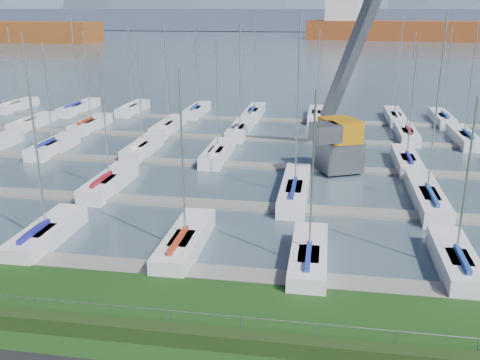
# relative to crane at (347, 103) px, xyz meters

# --- Properties ---
(water) EXTENTS (800.00, 540.00, 0.20)m
(water) POSITION_rel_crane_xyz_m (-6.60, 233.12, -5.73)
(water) COLOR #435762
(hedge) EXTENTS (80.00, 0.70, 0.70)m
(hedge) POSITION_rel_crane_xyz_m (-6.60, -27.28, -4.98)
(hedge) COLOR #1E3212
(hedge) RESTS_ON grass
(fence) EXTENTS (80.00, 0.04, 0.04)m
(fence) POSITION_rel_crane_xyz_m (-6.60, -26.88, -4.13)
(fence) COLOR gray
(fence) RESTS_ON grass
(foothill) EXTENTS (900.00, 80.00, 12.00)m
(foothill) POSITION_rel_crane_xyz_m (-6.60, 303.12, 0.67)
(foothill) COLOR #464F66
(foothill) RESTS_ON water
(docks) EXTENTS (90.00, 41.60, 0.25)m
(docks) POSITION_rel_crane_xyz_m (-6.60, -0.88, -5.55)
(docks) COLOR slate
(docks) RESTS_ON water
(crane) EXTENTS (7.99, 12.81, 22.35)m
(crane) POSITION_rel_crane_xyz_m (0.00, 0.00, 0.00)
(crane) COLOR slate
(crane) RESTS_ON water
(cargo_ship_mid) EXTENTS (97.81, 30.57, 21.50)m
(cargo_ship_mid) POSITION_rel_crane_xyz_m (32.47, 194.35, -1.76)
(cargo_ship_mid) COLOR brown
(cargo_ship_mid) RESTS_ON water
(sailboat_fleet) EXTENTS (76.21, 49.33, 13.12)m
(sailboat_fleet) POSITION_rel_crane_xyz_m (-10.86, 2.82, 0.02)
(sailboat_fleet) COLOR silver
(sailboat_fleet) RESTS_ON water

